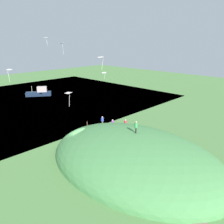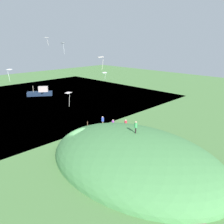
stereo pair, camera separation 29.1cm
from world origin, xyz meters
The scene contains 15 objects.
ground_plane centered at (0.00, 0.00, 0.00)m, with size 160.00×160.00×0.00m, color #4C793E.
lake_water centered at (-28.49, 0.00, -0.20)m, with size 50.66×80.00×0.40m, color navy.
grass_hill centered at (9.09, 2.34, 0.00)m, with size 24.33×17.27×6.89m, color #468247.
boat_on_lake centered at (-31.97, 11.83, 0.88)m, with size 5.46×6.58×2.81m.
person_with_child centered at (8.57, 3.17, 4.43)m, with size 0.56×0.56×1.60m.
person_on_hilltop centered at (1.25, 9.64, 1.12)m, with size 0.63×0.63×1.79m.
person_near_shore centered at (-0.61, 8.43, 1.02)m, with size 0.48×0.48×1.64m.
person_watching_kites centered at (-1.05, 6.41, 1.99)m, with size 0.61×0.61×1.60m.
kite_0 centered at (-13.47, 7.81, 13.98)m, with size 0.70×0.85×2.22m.
kite_3 centered at (-12.10, 3.56, 15.03)m, with size 0.49×0.69×1.44m.
kite_4 centered at (-4.86, 10.58, 9.00)m, with size 0.72×0.89×1.26m.
kite_5 centered at (-1.85, -7.47, 11.33)m, with size 0.71×0.62×1.43m.
kite_6 centered at (0.45, 4.81, 12.30)m, with size 1.37×1.27×1.92m.
kite_7 centered at (0.67, -1.25, 8.01)m, with size 0.97×1.10×1.90m.
mooring_post centered at (-3.55, 5.16, 0.67)m, with size 0.14×0.14×1.34m, color brown.
Camera 2 is at (25.15, -17.84, 14.70)m, focal length 36.32 mm.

